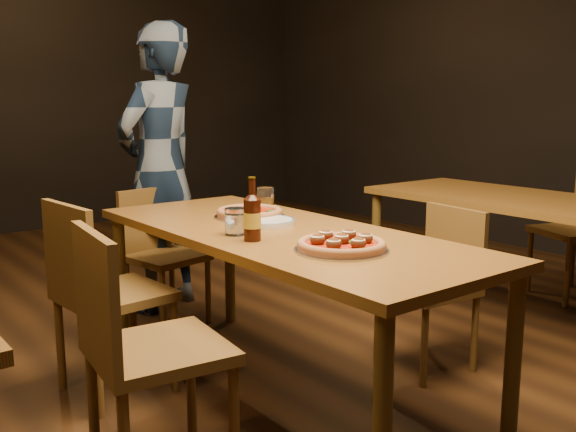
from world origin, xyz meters
TOP-DOWN VIEW (x-y plane):
  - ground at (0.00, 0.00)m, footprint 9.00×9.00m
  - table_main at (0.00, 0.00)m, footprint 0.80×2.00m
  - table_right at (1.70, -0.20)m, footprint 0.80×2.00m
  - chair_main_nw at (-0.72, -0.26)m, footprint 0.49×0.49m
  - chair_main_sw at (-0.57, 0.48)m, footprint 0.46×0.46m
  - chair_main_e at (0.73, -0.22)m, footprint 0.42×0.42m
  - chair_end at (0.03, 1.13)m, footprint 0.45×0.45m
  - chair_nbr_right at (2.41, -0.05)m, footprint 0.55×0.55m
  - pizza_meatball at (-0.05, -0.44)m, footprint 0.36×0.36m
  - pizza_margherita at (0.07, 0.35)m, footprint 0.34×0.34m
  - plate_stack at (0.03, 0.14)m, footprint 0.25×0.25m
  - beer_bottle at (-0.22, -0.10)m, footprint 0.07×0.07m
  - water_glass at (-0.20, 0.05)m, footprint 0.09×0.09m
  - amber_glass at (0.28, 0.50)m, footprint 0.09×0.09m
  - diner at (0.16, 1.44)m, footprint 0.76×0.64m

SIDE VIEW (x-z plane):
  - ground at x=0.00m, z-range 0.00..0.00m
  - chair_main_e at x=0.73m, z-range 0.00..0.83m
  - chair_end at x=0.03m, z-range 0.00..0.83m
  - chair_nbr_right at x=2.41m, z-range 0.00..0.91m
  - chair_main_sw at x=-0.57m, z-range 0.00..0.92m
  - chair_main_nw at x=-0.72m, z-range 0.00..0.94m
  - table_main at x=0.00m, z-range 0.30..1.05m
  - table_right at x=1.70m, z-range 0.30..1.05m
  - plate_stack at x=0.03m, z-range 0.75..0.77m
  - pizza_margherita at x=0.07m, z-range 0.75..0.79m
  - pizza_meatball at x=-0.05m, z-range 0.74..0.81m
  - amber_glass at x=0.28m, z-range 0.75..0.86m
  - water_glass at x=-0.20m, z-range 0.75..0.86m
  - beer_bottle at x=-0.22m, z-range 0.71..0.97m
  - diner at x=0.16m, z-range 0.00..1.77m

